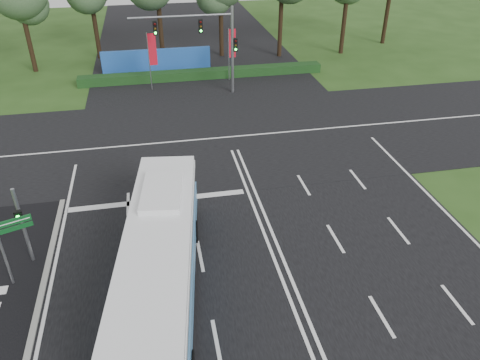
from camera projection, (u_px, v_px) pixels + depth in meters
The scene contains 12 objects.
ground at pixel (269, 248), 22.15m from camera, with size 120.00×120.00×0.00m, color #274717.
road_main at pixel (269, 247), 22.14m from camera, with size 20.00×120.00×0.04m, color black.
road_cross at pixel (227, 137), 32.19m from camera, with size 120.00×14.00×0.05m, color black.
kerb_strip at pixel (34, 329), 17.93m from camera, with size 0.25×18.00×0.12m, color gray.
city_bus at pixel (160, 262), 18.57m from camera, with size 4.26×12.74×3.59m.
pedestrian_signal at pixel (22, 224), 20.22m from camera, with size 0.33×0.44×3.88m.
street_sign at pixel (8, 238), 19.02m from camera, with size 1.36×0.55×3.69m.
banner_flag_left at pixel (152, 53), 38.49m from camera, with size 0.72×0.14×4.88m.
banner_flag_mid at pixel (231, 47), 40.74m from camera, with size 0.68×0.16×4.61m.
traffic_light_gantry at pixel (210, 38), 36.93m from camera, with size 8.41×0.28×7.00m.
hedge at pixel (203, 74), 42.46m from camera, with size 22.00×1.20×0.80m, color #163312.
blue_hoarding at pixel (157, 61), 43.53m from camera, with size 10.00×0.30×2.20m, color blue.
Camera 1 is at (-4.72, -16.64, 14.27)m, focal length 35.00 mm.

